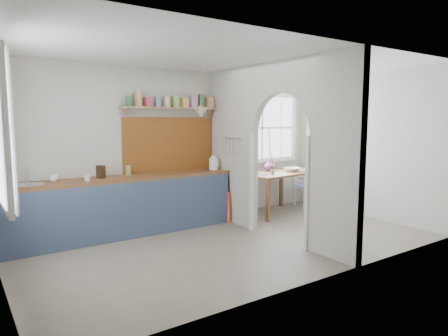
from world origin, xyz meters
TOP-DOWN VIEW (x-y plane):
  - floor at (0.00, 0.00)m, footprint 5.80×3.20m
  - ceiling at (0.00, 0.00)m, footprint 5.80×3.20m
  - walls at (0.00, 0.00)m, footprint 5.81×3.21m
  - partition at (0.70, 0.06)m, footprint 0.12×3.20m
  - nook_window at (1.80, 1.56)m, footprint 1.76×0.10m
  - counter at (-1.13, 1.33)m, footprint 3.50×0.60m
  - sink at (-2.43, 1.30)m, footprint 0.40×0.40m
  - backsplash at (-0.20, 1.58)m, footprint 1.65×0.03m
  - shelf at (-0.21, 1.49)m, footprint 1.75×0.20m
  - pendant_lamp at (0.15, 1.15)m, footprint 0.26×0.26m
  - utensil_rail at (0.61, 0.90)m, footprint 0.02×0.50m
  - dining_table at (1.73, 1.06)m, footprint 1.32×0.95m
  - chair_left at (0.84, 1.08)m, footprint 0.52×0.52m
  - chair_right at (2.65, 1.15)m, footprint 0.45×0.45m
  - kettle at (0.47, 1.26)m, footprint 0.21×0.18m
  - mug_a at (-1.71, 1.17)m, footprint 0.12×0.12m
  - mug_b at (-2.09, 1.43)m, footprint 0.15×0.15m
  - knife_block at (-1.46, 1.35)m, footprint 0.12×0.14m
  - jar at (-0.99, 1.46)m, footprint 0.11×0.11m
  - towel_magenta at (0.58, 0.98)m, footprint 0.02×0.03m
  - towel_orange at (0.58, 0.94)m, footprint 0.02×0.03m
  - bowl at (2.09, 0.99)m, footprint 0.31×0.31m
  - table_cup at (1.51, 0.90)m, footprint 0.11×0.11m
  - plate at (1.31, 0.96)m, footprint 0.18×0.18m
  - vase at (1.78, 1.30)m, footprint 0.23×0.23m

SIDE VIEW (x-z plane):
  - floor at x=0.00m, z-range -0.01..0.01m
  - towel_orange at x=0.58m, z-range -0.02..0.52m
  - towel_magenta at x=0.58m, z-range 0.01..0.54m
  - dining_table at x=1.73m, z-range 0.00..0.78m
  - chair_right at x=2.65m, z-range 0.00..0.82m
  - counter at x=-1.13m, z-range 0.01..0.91m
  - chair_left at x=0.84m, z-range 0.00..0.93m
  - plate at x=1.31m, z-range 0.78..0.79m
  - bowl at x=2.09m, z-range 0.78..0.85m
  - table_cup at x=1.51m, z-range 0.78..0.86m
  - vase at x=1.78m, z-range 0.78..1.00m
  - sink at x=-2.43m, z-range 0.88..0.90m
  - mug_a at x=-1.71m, z-range 0.90..0.99m
  - mug_b at x=-2.09m, z-range 0.90..0.99m
  - jar at x=-0.99m, z-range 0.90..1.05m
  - knife_block at x=-1.46m, z-range 0.90..1.09m
  - kettle at x=0.47m, z-range 0.90..1.13m
  - walls at x=0.00m, z-range 0.00..2.60m
  - backsplash at x=-0.20m, z-range 0.90..1.80m
  - utensil_rail at x=0.61m, z-range 1.44..1.46m
  - partition at x=0.70m, z-range 0.15..2.75m
  - nook_window at x=1.80m, z-range 0.95..2.25m
  - pendant_lamp at x=0.15m, z-range 1.80..1.96m
  - shelf at x=-0.21m, z-range 1.91..2.12m
  - ceiling at x=0.00m, z-range 2.60..2.60m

